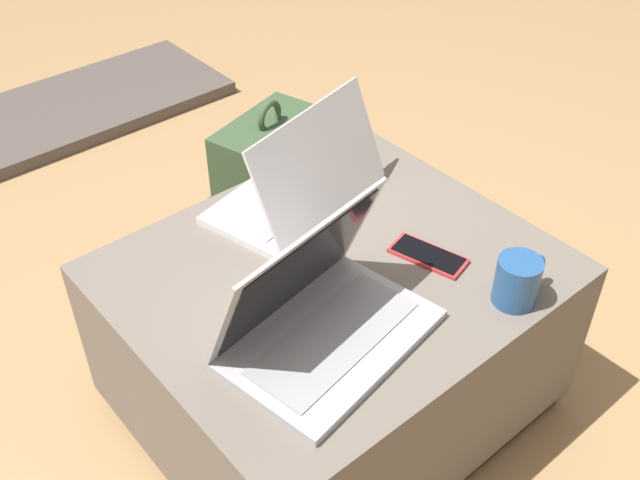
% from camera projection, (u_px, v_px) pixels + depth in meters
% --- Properties ---
extents(ground_plane, '(14.00, 14.00, 0.00)m').
position_uv_depth(ground_plane, '(332.00, 402.00, 1.74)').
color(ground_plane, tan).
extents(ottoman, '(0.82, 0.71, 0.42)m').
position_uv_depth(ottoman, '(332.00, 340.00, 1.60)').
color(ottoman, '#3D3832').
rests_on(ottoman, ground_plane).
extents(laptop_near, '(0.41, 0.30, 0.24)m').
position_uv_depth(laptop_near, '(320.00, 316.00, 1.30)').
color(laptop_near, '#B7B7BC').
rests_on(laptop_near, ottoman).
extents(laptop_far, '(0.41, 0.32, 0.23)m').
position_uv_depth(laptop_far, '(302.00, 186.00, 1.60)').
color(laptop_far, silver).
rests_on(laptop_far, ottoman).
extents(cell_phone, '(0.10, 0.16, 0.01)m').
position_uv_depth(cell_phone, '(428.00, 256.00, 1.49)').
color(cell_phone, red).
rests_on(cell_phone, ottoman).
extents(backpack, '(0.32, 0.28, 0.52)m').
position_uv_depth(backpack, '(270.00, 201.00, 1.98)').
color(backpack, '#385133').
rests_on(backpack, ground_plane).
extents(coffee_mug, '(0.12, 0.08, 0.10)m').
position_uv_depth(coffee_mug, '(518.00, 280.00, 1.37)').
color(coffee_mug, '#285693').
rests_on(coffee_mug, ottoman).
extents(fireplace_hearth, '(1.40, 0.50, 0.04)m').
position_uv_depth(fireplace_hearth, '(35.00, 122.00, 2.68)').
color(fireplace_hearth, '#564C47').
rests_on(fireplace_hearth, ground_plane).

